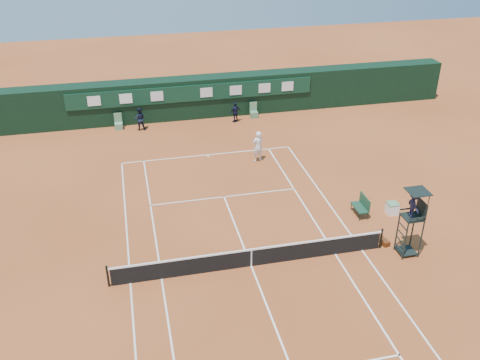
% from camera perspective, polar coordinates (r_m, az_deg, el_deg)
% --- Properties ---
extents(ground, '(90.00, 90.00, 0.00)m').
position_cam_1_polar(ground, '(24.92, 1.20, -9.16)').
color(ground, '#A75127').
rests_on(ground, ground).
extents(court_lines, '(11.05, 23.85, 0.01)m').
position_cam_1_polar(court_lines, '(24.91, 1.20, -9.15)').
color(court_lines, silver).
rests_on(court_lines, ground).
extents(tennis_net, '(12.90, 0.10, 1.10)m').
position_cam_1_polar(tennis_net, '(24.61, 1.22, -8.23)').
color(tennis_net, black).
rests_on(tennis_net, ground).
extents(back_wall, '(40.00, 1.65, 3.00)m').
position_cam_1_polar(back_wall, '(40.50, -5.20, 8.78)').
color(back_wall, black).
rests_on(back_wall, ground).
extents(linesman_chair_left, '(0.55, 0.50, 1.15)m').
position_cam_1_polar(linesman_chair_left, '(39.48, -12.81, 5.76)').
color(linesman_chair_left, '#5A8A67').
rests_on(linesman_chair_left, ground).
extents(linesman_chair_right, '(0.55, 0.50, 1.15)m').
position_cam_1_polar(linesman_chair_right, '(40.56, 1.48, 7.13)').
color(linesman_chair_right, '#537F5C').
rests_on(linesman_chair_right, ground).
extents(umpire_chair, '(0.96, 0.95, 3.42)m').
position_cam_1_polar(umpire_chair, '(25.55, 18.02, -3.01)').
color(umpire_chair, black).
rests_on(umpire_chair, ground).
extents(player_bench, '(0.56, 1.20, 1.10)m').
position_cam_1_polar(player_bench, '(28.92, 12.88, -2.60)').
color(player_bench, '#173A29').
rests_on(player_bench, ground).
extents(tennis_bag, '(0.44, 0.75, 0.27)m').
position_cam_1_polar(tennis_bag, '(27.17, 15.03, -6.33)').
color(tennis_bag, black).
rests_on(tennis_bag, ground).
extents(cooler, '(0.57, 0.57, 0.65)m').
position_cam_1_polar(cooler, '(29.55, 15.93, -2.92)').
color(cooler, white).
rests_on(cooler, ground).
extents(tennis_ball, '(0.06, 0.06, 0.06)m').
position_cam_1_polar(tennis_ball, '(30.73, -3.99, -1.10)').
color(tennis_ball, yellow).
rests_on(tennis_ball, ground).
extents(player, '(0.85, 0.69, 2.01)m').
position_cam_1_polar(player, '(33.62, 1.91, 3.61)').
color(player, white).
rests_on(player, ground).
extents(ball_kid_left, '(0.86, 0.70, 1.66)m').
position_cam_1_polar(ball_kid_left, '(38.86, -10.65, 6.43)').
color(ball_kid_left, black).
rests_on(ball_kid_left, ground).
extents(ball_kid_right, '(0.96, 0.67, 1.51)m').
position_cam_1_polar(ball_kid_right, '(39.56, -0.49, 7.23)').
color(ball_kid_right, black).
rests_on(ball_kid_right, ground).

